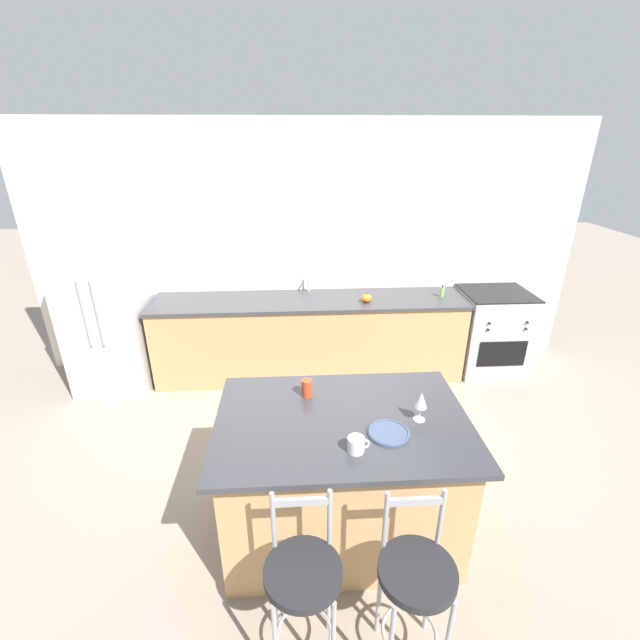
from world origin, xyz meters
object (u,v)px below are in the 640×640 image
Objects in this scene: tumbler_cup at (307,388)px; bar_stool_near at (303,586)px; pumpkin_decoration at (366,298)px; oven_range at (491,331)px; soap_bottle at (442,292)px; coffee_mug at (356,444)px; bar_stool_far at (415,585)px; refrigerator at (109,307)px; wine_glass at (421,401)px; dinner_plate at (389,433)px.

bar_stool_near is at bearing -93.11° from tumbler_cup.
oven_range is at bearing 4.95° from pumpkin_decoration.
coffee_mug is at bearing -117.81° from soap_bottle.
coffee_mug is (-0.22, 0.53, 0.42)m from bar_stool_far.
refrigerator is 15.36× the size of pumpkin_decoration.
wine_glass is at bearing -124.18° from oven_range.
tumbler_cup is (-0.68, 0.31, -0.08)m from wine_glass.
dinner_plate is at bearing -42.26° from refrigerator.
bar_stool_near is at bearing -127.10° from oven_range.
oven_range is 0.93× the size of bar_stool_far.
coffee_mug is 2.34m from pumpkin_decoration.
pumpkin_decoration is (-1.47, -0.13, 0.48)m from oven_range.
bar_stool_near is at bearing -122.08° from coffee_mug.
pumpkin_decoration is at bearing 75.22° from bar_stool_near.
pumpkin_decoration reaches higher than bar_stool_far.
bar_stool_far is 5.16× the size of wine_glass.
soap_bottle is (1.27, 2.41, -0.00)m from coffee_mug.
dinner_plate is at bearing -42.73° from tumbler_cup.
pumpkin_decoration is 0.86× the size of soap_bottle.
coffee_mug is at bearing 113.03° from bar_stool_far.
refrigerator is 3.49m from bar_stool_near.
bar_stool_far is 4.09× the size of dinner_plate.
soap_bottle is at bearing 50.44° from tumbler_cup.
refrigerator reaches higher than tumbler_cup.
pumpkin_decoration is 0.85m from soap_bottle.
oven_range is 3.40m from bar_stool_far.
soap_bottle reaches higher than bar_stool_far.
bar_stool_far is (0.53, -0.03, 0.00)m from bar_stool_near.
refrigerator reaches higher than coffee_mug.
tumbler_cup reaches higher than soap_bottle.
bar_stool_near is 0.54m from bar_stool_far.
bar_stool_far is at bearing -3.17° from bar_stool_near.
dinner_plate is at bearing -126.40° from oven_range.
dinner_plate is at bearing 91.16° from bar_stool_far.
coffee_mug reaches higher than dinner_plate.
wine_glass is 1.72× the size of pumpkin_decoration.
dinner_plate is (0.52, 0.63, 0.38)m from bar_stool_near.
oven_range is 0.93× the size of bar_stool_near.
refrigerator is at bearing -179.33° from oven_range.
bar_stool_near is 8.87× the size of pumpkin_decoration.
oven_range is at bearing 53.60° from dinner_plate.
tumbler_cup is at bearing -111.40° from pumpkin_decoration.
wine_glass is 1.57× the size of coffee_mug.
dinner_plate is (-1.69, -2.29, 0.46)m from oven_range.
bar_stool_far is 8.87× the size of pumpkin_decoration.
wine_glass is 2.31m from soap_bottle.
oven_range is 2.69m from wine_glass.
refrigerator is 1.73× the size of bar_stool_far.
tumbler_cup reaches higher than oven_range.
wine_glass is at bearing -38.32° from refrigerator.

